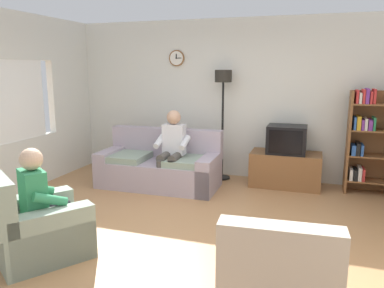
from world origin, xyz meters
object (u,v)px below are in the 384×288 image
Objects in this scene: bookshelf at (367,139)px; armchair_near_bookshelf at (278,285)px; tv_stand at (285,169)px; couch at (160,167)px; armchair_near_window at (37,229)px; person_on_couch at (172,146)px; person_in_left_armchair at (43,197)px; tv at (287,139)px; floor_lamp at (223,94)px.

armchair_near_bookshelf is (-0.95, -3.49, -0.54)m from bookshelf.
bookshelf is (1.17, 0.07, 0.56)m from tv_stand.
tv_stand is 0.69× the size of bookshelf.
armchair_near_bookshelf is at bearing -86.31° from tv_stand.
couch is at bearing 127.41° from armchair_near_bookshelf.
armchair_near_window is 2.53m from person_on_couch.
armchair_near_window is at bearing -124.66° from person_in_left_armchair.
person_in_left_armchair is (-2.14, -3.09, 0.33)m from tv_stand.
armchair_near_window is (-2.19, -3.14, -0.48)m from tv.
armchair_near_bookshelf is 3.32m from person_on_couch.
armchair_near_window is 1.27× the size of armchair_near_bookshelf.
floor_lamp is 3.64m from armchair_near_window.
person_on_couch is (-1.67, -0.72, 0.42)m from tv_stand.
floor_lamp reaches higher than armchair_near_bookshelf.
armchair_near_bookshelf is 0.83× the size of person_in_left_armchair.
couch is at bearing 85.20° from person_in_left_armchair.
armchair_near_window is (-3.36, -3.23, -0.54)m from bookshelf.
tv is at bearing 17.01° from couch.
bookshelf is at bearing 43.90° from armchair_near_window.
bookshelf is 1.35× the size of armchair_near_window.
person_on_couch is at bearing -126.09° from floor_lamp.
person_in_left_armchair is at bearing 55.34° from armchair_near_window.
person_on_couch reaches higher than couch.
person_on_couch is at bearing 78.10° from armchair_near_window.
floor_lamp reaches higher than bookshelf.
bookshelf is at bearing 43.68° from person_in_left_armchair.
tv is at bearing 55.14° from person_in_left_armchair.
couch is 1.21× the size of bookshelf.
tv_stand is 3.85m from armchair_near_window.
person_in_left_armchair is (-0.21, -2.48, 0.29)m from couch.
floor_lamp is 1.99× the size of armchair_near_bookshelf.
tv is 0.51× the size of armchair_near_window.
tv reaches higher than armchair_near_bookshelf.
bookshelf is at bearing 74.74° from armchair_near_bookshelf.
couch is 3.22m from bookshelf.
armchair_near_window is 2.42m from armchair_near_bookshelf.
couch is 2.07m from tv.
tv_stand is 1.30m from bookshelf.
armchair_near_bookshelf is (0.22, -3.40, -0.48)m from tv.
person_on_couch is (-0.60, -0.82, -0.75)m from floor_lamp.
tv is at bearing 93.71° from armchair_near_bookshelf.
couch is 2.02m from tv_stand.
armchair_near_window reaches higher than tv_stand.
tv_stand is at bearing 93.69° from armchair_near_bookshelf.
armchair_near_window is at bearing -136.10° from bookshelf.
floor_lamp is at bearing 71.14° from armchair_near_window.
bookshelf reaches higher than tv.
tv is 1.27m from floor_lamp.
floor_lamp is (-2.25, 0.03, 0.62)m from bookshelf.
tv is 3.86m from armchair_near_window.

